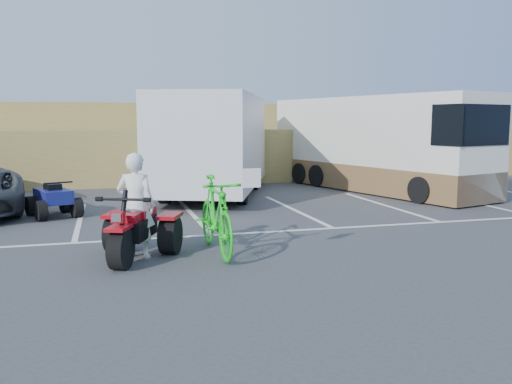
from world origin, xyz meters
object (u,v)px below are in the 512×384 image
object	(u,v)px
quad_atv_blue	(54,216)
green_dirt_bike	(216,215)
cargo_trailer	(213,142)
rv_motorhome	(374,151)
quad_atv_green	(177,200)
red_trike_atv	(134,260)
rider	(136,206)

from	to	relation	value
quad_atv_blue	green_dirt_bike	bearing A→B (deg)	-77.32
green_dirt_bike	cargo_trailer	bearing A→B (deg)	77.72
cargo_trailer	quad_atv_blue	bearing A→B (deg)	-128.89
rv_motorhome	quad_atv_blue	size ratio (longest dim) A/B	6.32
quad_atv_blue	quad_atv_green	bearing A→B (deg)	10.49
cargo_trailer	rv_motorhome	world-z (taller)	rv_motorhome
green_dirt_bike	quad_atv_green	xyz separation A→B (m)	(0.15, 6.72, -0.69)
red_trike_atv	cargo_trailer	bearing A→B (deg)	91.45
rider	rv_motorhome	bearing A→B (deg)	-116.41
quad_atv_green	cargo_trailer	bearing A→B (deg)	21.32
red_trike_atv	rider	bearing A→B (deg)	90.00
green_dirt_bike	quad_atv_blue	world-z (taller)	green_dirt_bike
green_dirt_bike	rv_motorhome	world-z (taller)	rv_motorhome
rider	quad_atv_green	xyz separation A→B (m)	(1.52, 6.64, -0.91)
rider	rv_motorhome	distance (m)	11.04
rider	cargo_trailer	size ratio (longest dim) A/B	0.25
green_dirt_bike	cargo_trailer	size ratio (longest dim) A/B	0.32
rv_motorhome	quad_atv_blue	world-z (taller)	rv_motorhome
red_trike_atv	quad_atv_blue	size ratio (longest dim) A/B	1.26
rv_motorhome	quad_atv_green	size ratio (longest dim) A/B	6.33
green_dirt_bike	quad_atv_green	size ratio (longest dim) A/B	1.64
green_dirt_bike	quad_atv_blue	distance (m)	5.72
cargo_trailer	rv_motorhome	size ratio (longest dim) A/B	0.81
cargo_trailer	quad_atv_blue	world-z (taller)	cargo_trailer
rider	quad_atv_blue	size ratio (longest dim) A/B	1.30
quad_atv_blue	quad_atv_green	world-z (taller)	same
cargo_trailer	rv_motorhome	xyz separation A→B (m)	(5.52, 0.01, -0.35)
cargo_trailer	quad_atv_green	xyz separation A→B (m)	(-1.24, -0.63, -1.68)
cargo_trailer	green_dirt_bike	bearing A→B (deg)	-79.57
red_trike_atv	cargo_trailer	xyz separation A→B (m)	(2.82, 7.41, 1.68)
red_trike_atv	green_dirt_bike	distance (m)	1.59
rider	green_dirt_bike	bearing A→B (deg)	-160.91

